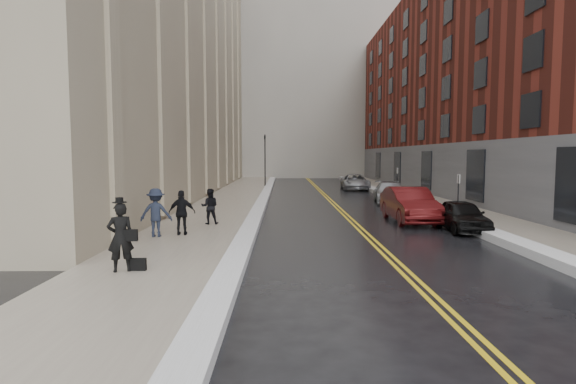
{
  "coord_description": "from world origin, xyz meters",
  "views": [
    {
      "loc": [
        -0.81,
        -14.14,
        3.16
      ],
      "look_at": [
        -0.61,
        4.96,
        1.6
      ],
      "focal_mm": 28.0,
      "sensor_mm": 36.0,
      "label": 1
    }
  ],
  "objects_px": {
    "pedestrian_main": "(120,237)",
    "pedestrian_a": "(210,206)",
    "car_silver_near": "(390,192)",
    "pedestrian_c": "(182,213)",
    "car_black": "(462,216)",
    "car_maroon": "(409,205)",
    "pedestrian_b": "(156,213)",
    "car_silver_far": "(355,182)"
  },
  "relations": [
    {
      "from": "car_silver_near",
      "to": "car_silver_far",
      "type": "xyz_separation_m",
      "value": [
        -0.47,
        11.57,
        0.02
      ]
    },
    {
      "from": "pedestrian_a",
      "to": "pedestrian_main",
      "type": "bearing_deg",
      "value": 77.76
    },
    {
      "from": "car_black",
      "to": "car_silver_near",
      "type": "relative_size",
      "value": 0.79
    },
    {
      "from": "pedestrian_b",
      "to": "pedestrian_c",
      "type": "distance_m",
      "value": 0.95
    },
    {
      "from": "car_silver_far",
      "to": "pedestrian_b",
      "type": "height_order",
      "value": "pedestrian_b"
    },
    {
      "from": "car_maroon",
      "to": "pedestrian_a",
      "type": "relative_size",
      "value": 3.2
    },
    {
      "from": "pedestrian_a",
      "to": "car_black",
      "type": "bearing_deg",
      "value": 169.39
    },
    {
      "from": "car_maroon",
      "to": "car_silver_far",
      "type": "distance_m",
      "value": 20.08
    },
    {
      "from": "car_silver_far",
      "to": "pedestrian_main",
      "type": "relative_size",
      "value": 2.85
    },
    {
      "from": "car_maroon",
      "to": "pedestrian_c",
      "type": "relative_size",
      "value": 2.95
    },
    {
      "from": "car_black",
      "to": "pedestrian_a",
      "type": "distance_m",
      "value": 10.77
    },
    {
      "from": "car_silver_far",
      "to": "pedestrian_main",
      "type": "xyz_separation_m",
      "value": [
        -10.85,
        -29.76,
        0.34
      ]
    },
    {
      "from": "car_black",
      "to": "pedestrian_c",
      "type": "xyz_separation_m",
      "value": [
        -11.33,
        -1.68,
        0.35
      ]
    },
    {
      "from": "car_black",
      "to": "car_maroon",
      "type": "height_order",
      "value": "car_maroon"
    },
    {
      "from": "car_black",
      "to": "pedestrian_b",
      "type": "relative_size",
      "value": 2.11
    },
    {
      "from": "car_maroon",
      "to": "pedestrian_b",
      "type": "distance_m",
      "value": 11.7
    },
    {
      "from": "car_maroon",
      "to": "pedestrian_b",
      "type": "xyz_separation_m",
      "value": [
        -10.73,
        -4.68,
        0.22
      ]
    },
    {
      "from": "car_silver_far",
      "to": "car_maroon",
      "type": "bearing_deg",
      "value": -89.14
    },
    {
      "from": "pedestrian_b",
      "to": "car_black",
      "type": "bearing_deg",
      "value": -173.7
    },
    {
      "from": "car_silver_far",
      "to": "pedestrian_main",
      "type": "bearing_deg",
      "value": -107.39
    },
    {
      "from": "car_black",
      "to": "car_silver_far",
      "type": "bearing_deg",
      "value": 95.5
    },
    {
      "from": "car_silver_near",
      "to": "pedestrian_c",
      "type": "distance_m",
      "value": 16.84
    },
    {
      "from": "car_silver_far",
      "to": "pedestrian_b",
      "type": "distance_m",
      "value": 27.22
    },
    {
      "from": "car_silver_near",
      "to": "pedestrian_a",
      "type": "relative_size",
      "value": 3.08
    },
    {
      "from": "pedestrian_b",
      "to": "pedestrian_c",
      "type": "xyz_separation_m",
      "value": [
        0.88,
        0.37,
        -0.05
      ]
    },
    {
      "from": "pedestrian_main",
      "to": "pedestrian_b",
      "type": "bearing_deg",
      "value": -106.13
    },
    {
      "from": "pedestrian_main",
      "to": "pedestrian_c",
      "type": "height_order",
      "value": "pedestrian_main"
    },
    {
      "from": "car_black",
      "to": "car_silver_near",
      "type": "xyz_separation_m",
      "value": [
        -0.39,
        11.12,
        0.05
      ]
    },
    {
      "from": "car_silver_near",
      "to": "pedestrian_b",
      "type": "bearing_deg",
      "value": -124.44
    },
    {
      "from": "pedestrian_a",
      "to": "pedestrian_c",
      "type": "height_order",
      "value": "pedestrian_c"
    },
    {
      "from": "pedestrian_main",
      "to": "pedestrian_a",
      "type": "relative_size",
      "value": 1.15
    },
    {
      "from": "car_black",
      "to": "car_silver_near",
      "type": "distance_m",
      "value": 11.12
    },
    {
      "from": "car_maroon",
      "to": "pedestrian_main",
      "type": "xyz_separation_m",
      "value": [
        -10.22,
        -9.7,
        0.23
      ]
    },
    {
      "from": "car_silver_far",
      "to": "pedestrian_b",
      "type": "bearing_deg",
      "value": -112.0
    },
    {
      "from": "car_silver_near",
      "to": "pedestrian_a",
      "type": "bearing_deg",
      "value": -128.14
    },
    {
      "from": "car_silver_near",
      "to": "car_silver_far",
      "type": "relative_size",
      "value": 0.94
    },
    {
      "from": "car_silver_near",
      "to": "pedestrian_a",
      "type": "xyz_separation_m",
      "value": [
        -10.33,
        -10.12,
        0.23
      ]
    },
    {
      "from": "pedestrian_main",
      "to": "pedestrian_c",
      "type": "bearing_deg",
      "value": -115.8
    },
    {
      "from": "pedestrian_main",
      "to": "pedestrian_a",
      "type": "xyz_separation_m",
      "value": [
        0.99,
        8.07,
        -0.12
      ]
    },
    {
      "from": "pedestrian_c",
      "to": "pedestrian_a",
      "type": "bearing_deg",
      "value": -109.85
    },
    {
      "from": "pedestrian_a",
      "to": "pedestrian_c",
      "type": "distance_m",
      "value": 2.75
    },
    {
      "from": "car_maroon",
      "to": "pedestrian_main",
      "type": "bearing_deg",
      "value": -137.01
    }
  ]
}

